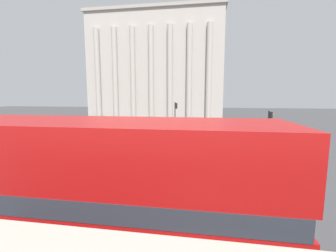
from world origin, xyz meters
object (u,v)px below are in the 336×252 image
object	(u,v)px
car_black	(264,142)
pedestrian_red	(139,130)
traffic_light_far	(176,114)
double_decker_bus	(70,192)
plaza_building_left	(161,72)
traffic_light_near	(244,142)
traffic_light_mid	(269,126)
pedestrian_white	(187,166)
pedestrian_black	(158,123)

from	to	relation	value
car_black	pedestrian_red	world-z (taller)	pedestrian_red
traffic_light_far	pedestrian_red	xyz separation A→B (m)	(-3.88, -2.96, -1.74)
double_decker_bus	car_black	size ratio (longest dim) A/B	2.60
double_decker_bus	plaza_building_left	distance (m)	40.55
double_decker_bus	pedestrian_red	distance (m)	20.08
traffic_light_near	car_black	bearing A→B (deg)	68.38
traffic_light_mid	traffic_light_far	xyz separation A→B (m)	(-9.01, 7.70, 0.30)
traffic_light_mid	car_black	size ratio (longest dim) A/B	0.88
plaza_building_left	car_black	bearing A→B (deg)	-58.31
traffic_light_far	pedestrian_red	distance (m)	5.18
plaza_building_left	pedestrian_red	world-z (taller)	plaza_building_left
traffic_light_mid	plaza_building_left	bearing A→B (deg)	119.81
pedestrian_white	double_decker_bus	bearing A→B (deg)	106.66
pedestrian_red	traffic_light_mid	bearing A→B (deg)	118.57
car_black	pedestrian_white	distance (m)	11.65
pedestrian_red	plaza_building_left	bearing A→B (deg)	-127.70
traffic_light_near	pedestrian_red	distance (m)	15.10
traffic_light_mid	pedestrian_black	bearing A→B (deg)	133.58
pedestrian_black	pedestrian_white	bearing A→B (deg)	129.61
double_decker_bus	traffic_light_near	xyz separation A→B (m)	(5.79, 8.14, -0.12)
plaza_building_left	traffic_light_far	distance (m)	19.03
traffic_light_near	pedestrian_white	world-z (taller)	traffic_light_near
pedestrian_black	pedestrian_white	xyz separation A→B (m)	(5.99, -21.08, 0.15)
plaza_building_left	traffic_light_near	world-z (taller)	plaza_building_left
pedestrian_black	plaza_building_left	bearing A→B (deg)	-57.71
pedestrian_white	traffic_light_far	bearing A→B (deg)	-43.00
plaza_building_left	traffic_light_far	bearing A→B (deg)	-73.20
double_decker_bus	plaza_building_left	world-z (taller)	plaza_building_left
car_black	pedestrian_red	distance (m)	13.38
plaza_building_left	pedestrian_black	size ratio (longest dim) A/B	14.95
car_black	traffic_light_mid	bearing A→B (deg)	177.24
plaza_building_left	pedestrian_red	distance (m)	21.78
double_decker_bus	traffic_light_near	bearing A→B (deg)	61.31
double_decker_bus	pedestrian_white	xyz separation A→B (m)	(2.61, 6.83, -1.30)
plaza_building_left	pedestrian_black	distance (m)	14.71
double_decker_bus	pedestrian_red	size ratio (longest dim) A/B	6.44
traffic_light_near	traffic_light_far	world-z (taller)	traffic_light_far
double_decker_bus	traffic_light_far	world-z (taller)	double_decker_bus
pedestrian_red	traffic_light_far	bearing A→B (deg)	176.10
double_decker_bus	plaza_building_left	xyz separation A→B (m)	(-5.13, 39.55, 7.36)
car_black	pedestrian_red	size ratio (longest dim) A/B	2.48
traffic_light_near	pedestrian_black	distance (m)	21.83
car_black	plaza_building_left	bearing A→B (deg)	33.01
traffic_light_near	pedestrian_red	xyz separation A→B (m)	(-9.69, 11.51, -1.27)
double_decker_bus	pedestrian_white	distance (m)	7.42
double_decker_bus	traffic_light_near	world-z (taller)	double_decker_bus
traffic_light_mid	car_black	bearing A→B (deg)	85.92
plaza_building_left	car_black	world-z (taller)	plaza_building_left
car_black	traffic_light_far	bearing A→B (deg)	57.48
plaza_building_left	traffic_light_near	xyz separation A→B (m)	(10.92, -31.41, -7.49)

